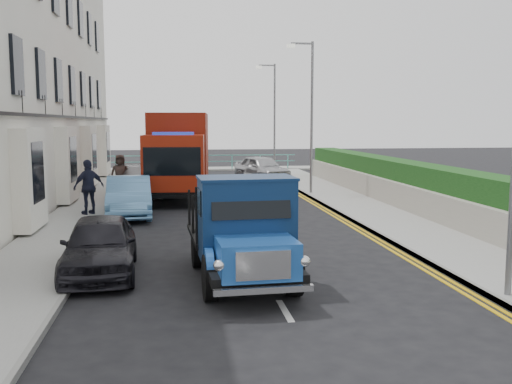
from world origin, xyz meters
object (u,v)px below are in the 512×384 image
object	(u,v)px
lamp_mid	(309,109)
lamp_far	(273,112)
bedford_lorry	(245,237)
parked_car_front	(100,245)
red_lorry	(179,153)

from	to	relation	value
lamp_mid	lamp_far	distance (m)	10.00
lamp_mid	bedford_lorry	distance (m)	15.42
lamp_mid	lamp_far	world-z (taller)	same
bedford_lorry	parked_car_front	world-z (taller)	bedford_lorry
lamp_mid	red_lorry	size ratio (longest dim) A/B	0.95
red_lorry	parked_car_front	distance (m)	13.18
lamp_far	parked_car_front	world-z (taller)	lamp_far
red_lorry	lamp_mid	bearing A→B (deg)	4.34
lamp_mid	parked_car_front	size ratio (longest dim) A/B	1.81
lamp_far	red_lorry	distance (m)	11.81
lamp_mid	parked_car_front	xyz separation A→B (m)	(-7.78, -12.99, -3.34)
lamp_far	parked_car_front	size ratio (longest dim) A/B	1.81
lamp_mid	parked_car_front	bearing A→B (deg)	-120.91
red_lorry	bedford_lorry	bearing A→B (deg)	-80.78
lamp_mid	bedford_lorry	world-z (taller)	lamp_mid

